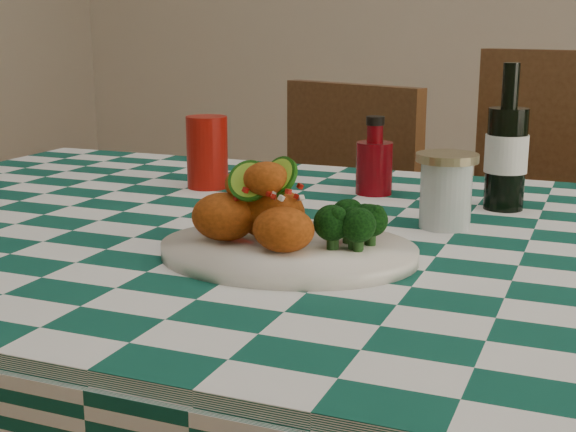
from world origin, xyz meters
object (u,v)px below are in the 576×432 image
at_px(ketchup_bottle, 374,155).
at_px(wooden_chair_left, 300,276).
at_px(fried_chicken_pile, 270,203).
at_px(beer_bottle, 507,137).
at_px(red_tumbler, 207,152).
at_px(wooden_chair_right, 524,284).
at_px(mason_jar, 446,191).
at_px(plate, 288,251).

distance_m(ketchup_bottle, wooden_chair_left, 0.67).
distance_m(fried_chicken_pile, beer_bottle, 0.46).
relative_size(red_tumbler, wooden_chair_right, 0.13).
relative_size(ketchup_bottle, mason_jar, 1.24).
bearing_deg(wooden_chair_left, beer_bottle, -19.74).
xyz_separation_m(plate, wooden_chair_left, (-0.32, 0.87, -0.33)).
distance_m(plate, ketchup_bottle, 0.43).
bearing_deg(wooden_chair_right, wooden_chair_left, -161.21).
bearing_deg(wooden_chair_left, mason_jar, -31.18).
xyz_separation_m(wooden_chair_left, wooden_chair_right, (0.54, 0.01, 0.04)).
xyz_separation_m(red_tumbler, wooden_chair_right, (0.52, 0.51, -0.34)).
xyz_separation_m(mason_jar, beer_bottle, (0.06, 0.16, 0.06)).
bearing_deg(fried_chicken_pile, wooden_chair_right, 74.81).
relative_size(ketchup_bottle, wooden_chair_right, 0.13).
xyz_separation_m(ketchup_bottle, wooden_chair_right, (0.22, 0.45, -0.35)).
bearing_deg(fried_chicken_pile, mason_jar, 52.85).
distance_m(fried_chicken_pile, red_tumbler, 0.46).
relative_size(plate, red_tumbler, 2.55).
bearing_deg(fried_chicken_pile, plate, 0.00).
xyz_separation_m(plate, ketchup_bottle, (-0.01, 0.42, 0.06)).
xyz_separation_m(ketchup_bottle, wooden_chair_left, (-0.31, 0.45, -0.39)).
height_order(plate, mason_jar, mason_jar).
height_order(mason_jar, beer_bottle, beer_bottle).
relative_size(wooden_chair_left, wooden_chair_right, 0.91).
bearing_deg(mason_jar, fried_chicken_pile, -127.15).
height_order(plate, wooden_chair_right, wooden_chair_right).
distance_m(mason_jar, wooden_chair_left, 0.88).
xyz_separation_m(ketchup_bottle, mason_jar, (0.16, -0.19, -0.01)).
bearing_deg(ketchup_bottle, beer_bottle, -9.00).
xyz_separation_m(plate, fried_chicken_pile, (-0.03, 0.00, 0.06)).
distance_m(plate, wooden_chair_left, 0.99).
height_order(red_tumbler, beer_bottle, beer_bottle).
xyz_separation_m(fried_chicken_pile, wooden_chair_right, (0.24, 0.88, -0.35)).
bearing_deg(ketchup_bottle, wooden_chair_right, 63.70).
bearing_deg(ketchup_bottle, red_tumbler, -168.47).
xyz_separation_m(ketchup_bottle, beer_bottle, (0.23, -0.04, 0.05)).
height_order(fried_chicken_pile, mason_jar, fried_chicken_pile).
bearing_deg(red_tumbler, mason_jar, -16.00).
xyz_separation_m(plate, mason_jar, (0.15, 0.23, 0.05)).
xyz_separation_m(fried_chicken_pile, ketchup_bottle, (0.01, 0.42, -0.00)).
xyz_separation_m(beer_bottle, wooden_chair_right, (-0.00, 0.49, -0.39)).
bearing_deg(red_tumbler, beer_bottle, 2.67).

